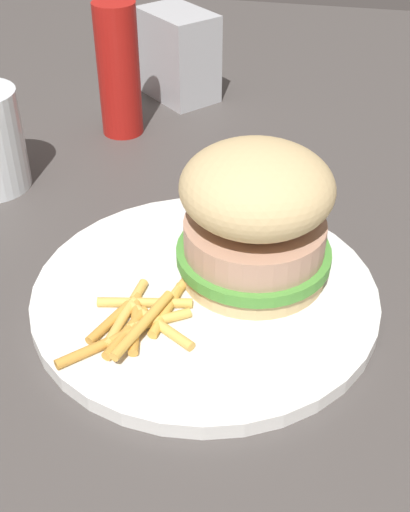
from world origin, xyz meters
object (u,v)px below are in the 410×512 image
object	(u,v)px
ketchup_bottle	(119,70)
sandwich	(255,215)
plate	(205,294)
fries_pile	(140,319)
napkin_dispenser	(178,55)

from	to	relation	value
ketchup_bottle	sandwich	bearing A→B (deg)	127.27
plate	fries_pile	bearing A→B (deg)	52.75
napkin_dispenser	ketchup_bottle	xyz separation A→B (m)	(0.04, 0.11, 0.02)
fries_pile	napkin_dispenser	size ratio (longest dim) A/B	1.02
fries_pile	napkin_dispenser	xyz separation A→B (m)	(0.07, -0.41, 0.03)
sandwich	fries_pile	size ratio (longest dim) A/B	1.13
napkin_dispenser	sandwich	bearing A→B (deg)	-26.20
plate	ketchup_bottle	bearing A→B (deg)	-60.62
sandwich	napkin_dispenser	distance (m)	0.37
fries_pile	ketchup_bottle	distance (m)	0.33
plate	ketchup_bottle	world-z (taller)	ketchup_bottle
ketchup_bottle	fries_pile	bearing A→B (deg)	109.76
plate	sandwich	world-z (taller)	sandwich
napkin_dispenser	ketchup_bottle	bearing A→B (deg)	-67.86
napkin_dispenser	fries_pile	bearing A→B (deg)	-38.64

